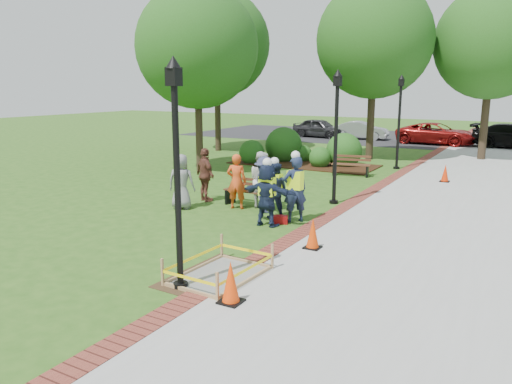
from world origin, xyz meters
The scene contains 35 objects.
ground centered at (0.00, 0.00, 0.00)m, with size 100.00×100.00×0.00m, color #285116.
sidewalk centered at (5.00, 10.00, 0.01)m, with size 6.00×60.00×0.02m, color #9E9E99.
brick_edging centered at (1.75, 10.00, 0.01)m, with size 0.50×60.00×0.03m, color maroon.
mulch_bed centered at (-3.00, 12.00, 0.02)m, with size 7.00×3.00×0.05m, color #381E0F.
parking_lot centered at (0.00, 27.00, 0.00)m, with size 36.00×12.00×0.01m, color black.
wet_concrete_pad centered at (1.60, -2.19, 0.23)m, with size 1.81×2.38×0.55m.
bench_near centered at (-1.01, 3.34, 0.27)m, with size 1.61×0.60×0.86m.
bench_far centered at (0.03, 10.17, 0.28)m, with size 1.68×0.83×0.87m.
cone_front centered at (2.46, -3.12, 0.38)m, with size 0.39×0.39×0.78m.
cone_back centered at (2.50, 0.36, 0.36)m, with size 0.38×0.38×0.74m.
cone_far centered at (3.76, 10.65, 0.35)m, with size 0.36×0.36×0.72m.
toolbox centered at (0.82, 1.96, 0.11)m, with size 0.45×0.25×0.22m, color maroon.
lamp_near centered at (1.25, -3.00, 2.48)m, with size 0.28×0.28×4.26m.
lamp_mid centered at (1.25, 5.00, 2.48)m, with size 0.28×0.28×4.26m.
lamp_far centered at (1.25, 13.00, 2.48)m, with size 0.28×0.28×4.26m.
tree_left centered at (-6.36, 8.11, 5.38)m, with size 5.29×5.29×8.04m.
tree_back centered at (-0.81, 15.46, 5.99)m, with size 5.82×5.82×8.91m.
tree_right centered at (4.32, 18.25, 5.86)m, with size 5.62×5.62×8.68m.
tree_far centered at (-9.65, 14.49, 6.09)m, with size 6.05×6.05×9.13m.
shrub_a centered at (-5.41, 11.15, 0.00)m, with size 1.25×1.25×1.25m, color #244B15.
shrub_b centered at (-4.41, 12.66, 0.00)m, with size 1.86×1.86×1.86m, color #244B15.
shrub_c centered at (-2.04, 11.74, 0.00)m, with size 1.03×1.03×1.03m, color #244B15.
shrub_d centered at (-1.18, 12.64, 0.00)m, with size 1.70×1.70×1.70m, color #244B15.
shrub_e centered at (-3.47, 13.00, 0.00)m, with size 0.88×0.88×0.88m, color #244B15.
casual_person_a centered at (-2.61, 1.99, 0.85)m, with size 0.63×0.51×1.70m.
casual_person_b centered at (-1.13, 2.84, 0.86)m, with size 0.62×0.49×1.71m.
casual_person_c centered at (-0.49, 3.30, 0.89)m, with size 0.67×0.59×1.78m.
casual_person_d centered at (-2.56, 3.20, 0.88)m, with size 0.67×0.58×1.77m.
casual_person_e centered at (-0.15, 2.86, 0.85)m, with size 0.63×0.63×1.70m.
hivis_worker_a centered at (0.63, 1.58, 0.93)m, with size 0.56×0.37×1.87m.
hivis_worker_b centered at (1.10, 2.33, 0.99)m, with size 0.69×0.69×2.01m.
hivis_worker_c centered at (0.42, 2.41, 0.89)m, with size 0.58×0.43×1.77m.
parked_car_a centered at (-7.45, 24.71, 0.00)m, with size 4.65×2.02×1.52m, color #2A2A2C.
parked_car_b centered at (-4.35, 24.94, 0.00)m, with size 4.25×1.85×1.39m, color #9B9BA0.
parked_car_c centered at (0.95, 24.30, 0.00)m, with size 4.67×2.03×1.52m, color maroon.
Camera 1 is at (6.88, -10.00, 3.74)m, focal length 35.00 mm.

